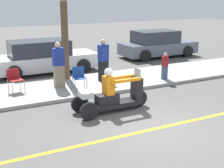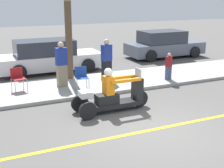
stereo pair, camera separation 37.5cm
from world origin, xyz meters
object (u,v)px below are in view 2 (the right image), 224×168
at_px(motorcycle_trike, 112,96).
at_px(parked_car_lot_center, 164,45).
at_px(folding_chair_curbside, 18,77).
at_px(spectator_near_curb, 62,65).
at_px(spectator_mid_group, 107,61).
at_px(folding_chair_set_back, 81,75).
at_px(parked_car_lot_right, 48,57).
at_px(tree_trunk, 69,40).
at_px(spectator_end_of_line, 169,67).

distance_m(motorcycle_trike, parked_car_lot_center, 9.23).
bearing_deg(folding_chair_curbside, spectator_near_curb, -5.43).
bearing_deg(folding_chair_curbside, spectator_mid_group, -1.53).
relative_size(folding_chair_set_back, parked_car_lot_center, 0.18).
bearing_deg(motorcycle_trike, folding_chair_curbside, 127.66).
bearing_deg(parked_car_lot_right, spectator_mid_group, -59.98).
bearing_deg(parked_car_lot_right, tree_trunk, -77.28).
xyz_separation_m(spectator_end_of_line, folding_chair_curbside, (-5.83, 1.01, -0.03)).
bearing_deg(folding_chair_curbside, parked_car_lot_center, 22.87).
xyz_separation_m(folding_chair_curbside, tree_trunk, (2.22, 0.88, 1.07)).
height_order(spectator_near_curb, folding_chair_curbside, spectator_near_curb).
height_order(spectator_end_of_line, folding_chair_set_back, spectator_end_of_line).
bearing_deg(tree_trunk, parked_car_lot_right, 102.72).
xyz_separation_m(motorcycle_trike, spectator_mid_group, (1.10, 2.99, 0.45)).
bearing_deg(motorcycle_trike, parked_car_lot_center, 46.90).
distance_m(motorcycle_trike, parked_car_lot_right, 5.94).
height_order(spectator_mid_group, parked_car_lot_right, spectator_mid_group).
bearing_deg(folding_chair_curbside, motorcycle_trike, -52.34).
bearing_deg(spectator_end_of_line, motorcycle_trike, -149.12).
relative_size(spectator_near_curb, spectator_mid_group, 1.01).
height_order(spectator_near_curb, spectator_mid_group, spectator_near_curb).
height_order(motorcycle_trike, tree_trunk, tree_trunk).
xyz_separation_m(spectator_end_of_line, tree_trunk, (-3.61, 1.89, 1.04)).
height_order(folding_chair_curbside, parked_car_lot_center, parked_car_lot_center).
xyz_separation_m(spectator_mid_group, tree_trunk, (-1.25, 0.97, 0.76)).
height_order(motorcycle_trike, folding_chair_curbside, motorcycle_trike).
distance_m(motorcycle_trike, spectator_near_curb, 3.06).
relative_size(folding_chair_curbside, tree_trunk, 0.26).
xyz_separation_m(motorcycle_trike, folding_chair_curbside, (-2.38, 3.08, 0.14)).
distance_m(spectator_near_curb, folding_chair_set_back, 0.89).
height_order(spectator_near_curb, parked_car_lot_center, spectator_near_curb).
distance_m(spectator_mid_group, parked_car_lot_right, 3.38).
xyz_separation_m(spectator_near_curb, parked_car_lot_center, (7.08, 3.81, -0.23)).
height_order(motorcycle_trike, spectator_end_of_line, motorcycle_trike).
relative_size(spectator_end_of_line, spectator_mid_group, 0.66).
xyz_separation_m(parked_car_lot_right, tree_trunk, (0.44, -1.95, 0.99)).
relative_size(parked_car_lot_right, tree_trunk, 1.52).
relative_size(parked_car_lot_center, parked_car_lot_right, 0.93).
bearing_deg(folding_chair_set_back, parked_car_lot_center, 34.19).
height_order(parked_car_lot_center, parked_car_lot_right, parked_car_lot_center).
relative_size(motorcycle_trike, folding_chair_curbside, 2.99).
bearing_deg(motorcycle_trike, spectator_near_curb, 104.81).
height_order(parked_car_lot_right, tree_trunk, tree_trunk).
height_order(folding_chair_set_back, tree_trunk, tree_trunk).
bearing_deg(spectator_end_of_line, spectator_near_curb, 168.55).
bearing_deg(parked_car_lot_center, tree_trunk, -156.69).
height_order(spectator_end_of_line, parked_car_lot_center, parked_car_lot_center).
xyz_separation_m(spectator_mid_group, folding_chair_set_back, (-1.31, -0.68, -0.31)).
relative_size(motorcycle_trike, spectator_mid_group, 1.45).
height_order(folding_chair_set_back, parked_car_lot_center, parked_car_lot_center).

